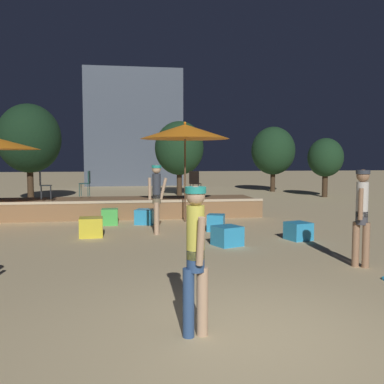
% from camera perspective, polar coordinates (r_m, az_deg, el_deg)
% --- Properties ---
extents(ground_plane, '(120.00, 120.00, 0.00)m').
position_cam_1_polar(ground_plane, '(5.01, 8.35, -18.83)').
color(ground_plane, '#D1B784').
extents(wooden_deck, '(10.71, 2.52, 0.63)m').
position_cam_1_polar(wooden_deck, '(15.10, -11.89, -2.05)').
color(wooden_deck, olive).
rests_on(wooden_deck, ground).
extents(patio_umbrella_0, '(2.75, 2.75, 3.11)m').
position_cam_1_polar(patio_umbrella_0, '(13.29, -0.94, 8.05)').
color(patio_umbrella_0, brown).
rests_on(patio_umbrella_0, ground).
extents(cube_seat_0, '(0.65, 0.65, 0.43)m').
position_cam_1_polar(cube_seat_0, '(10.75, 13.99, -5.07)').
color(cube_seat_0, '#2D9EDB').
rests_on(cube_seat_0, ground).
extents(cube_seat_1, '(0.48, 0.48, 0.48)m').
position_cam_1_polar(cube_seat_1, '(13.00, -10.91, -3.26)').
color(cube_seat_1, '#4CC651').
rests_on(cube_seat_1, ground).
extents(cube_seat_2, '(0.69, 0.69, 0.44)m').
position_cam_1_polar(cube_seat_2, '(13.00, -6.23, -3.28)').
color(cube_seat_2, '#2D9EDB').
rests_on(cube_seat_2, ground).
extents(cube_seat_3, '(0.60, 0.60, 0.49)m').
position_cam_1_polar(cube_seat_3, '(11.13, -13.30, -4.58)').
color(cube_seat_3, yellow).
rests_on(cube_seat_3, ground).
extents(cube_seat_4, '(0.57, 0.57, 0.45)m').
position_cam_1_polar(cube_seat_4, '(11.70, 3.21, -4.10)').
color(cube_seat_4, '#2D9EDB').
rests_on(cube_seat_4, ground).
extents(cube_seat_5, '(0.72, 0.72, 0.44)m').
position_cam_1_polar(cube_seat_5, '(9.79, 4.72, -5.84)').
color(cube_seat_5, '#2D9EDB').
rests_on(cube_seat_5, ground).
extents(person_0, '(0.29, 0.46, 1.68)m').
position_cam_1_polar(person_0, '(4.75, 0.47, -8.17)').
color(person_0, tan).
rests_on(person_0, ground).
extents(person_1, '(0.50, 0.31, 1.81)m').
position_cam_1_polar(person_1, '(11.16, -4.74, -0.34)').
color(person_1, tan).
rests_on(person_1, ground).
extents(person_2, '(0.33, 0.40, 1.78)m').
position_cam_1_polar(person_2, '(8.32, 21.70, -2.47)').
color(person_2, '#997051').
rests_on(person_2, ground).
extents(bistro_chair_0, '(0.46, 0.46, 0.90)m').
position_cam_1_polar(bistro_chair_0, '(15.00, 0.37, 1.46)').
color(bistro_chair_0, '#47474C').
rests_on(bistro_chair_0, wooden_deck).
extents(bistro_chair_1, '(0.40, 0.40, 0.90)m').
position_cam_1_polar(bistro_chair_1, '(15.65, -13.84, 1.45)').
color(bistro_chair_1, '#1E4C47').
rests_on(bistro_chair_1, wooden_deck).
extents(bistro_chair_2, '(0.40, 0.40, 0.90)m').
position_cam_1_polar(bistro_chair_2, '(14.89, -19.27, 1.18)').
color(bistro_chair_2, '#2D3338').
rests_on(bistro_chair_2, wooden_deck).
extents(background_tree_0, '(2.82, 2.82, 4.42)m').
position_cam_1_polar(background_tree_0, '(20.77, -20.90, 6.67)').
color(background_tree_0, '#3D2B1C').
rests_on(background_tree_0, ground).
extents(background_tree_1, '(2.60, 2.60, 3.95)m').
position_cam_1_polar(background_tree_1, '(22.90, -1.71, 5.84)').
color(background_tree_1, '#3D2B1C').
rests_on(background_tree_1, ground).
extents(background_tree_2, '(2.57, 2.57, 3.83)m').
position_cam_1_polar(background_tree_2, '(25.85, 10.77, 5.41)').
color(background_tree_2, '#3D2B1C').
rests_on(background_tree_2, ground).
extents(background_tree_3, '(1.78, 1.78, 3.00)m').
position_cam_1_polar(background_tree_3, '(22.80, 17.37, 4.37)').
color(background_tree_3, '#3D2B1C').
rests_on(background_tree_3, ground).
extents(distant_building, '(7.00, 4.34, 8.37)m').
position_cam_1_polar(distant_building, '(32.87, -7.79, 8.33)').
color(distant_building, '#4C5666').
rests_on(distant_building, ground).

